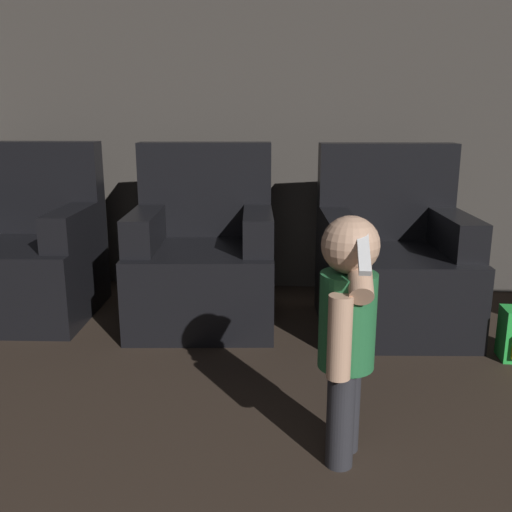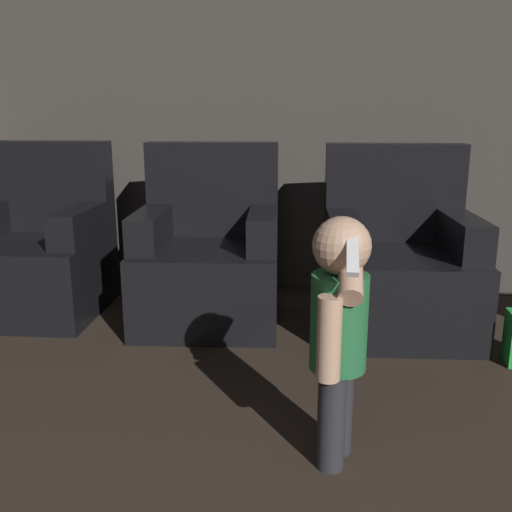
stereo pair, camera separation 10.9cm
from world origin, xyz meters
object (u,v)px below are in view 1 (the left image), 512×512
armchair_middle (203,261)px  person_toddler (348,321)px  armchair_left (26,256)px  armchair_right (391,265)px

armchair_middle → person_toddler: armchair_middle is taller
armchair_middle → person_toddler: bearing=-66.9°
armchair_left → armchair_right: 2.15m
armchair_middle → armchair_right: (1.07, 0.00, 0.00)m
armchair_left → armchair_right: (2.15, -0.00, 0.00)m
armchair_middle → armchair_right: same height
person_toddler → armchair_middle: bearing=-136.4°
armchair_right → armchair_left: bearing=175.4°
armchair_middle → person_toddler: (0.74, -1.35, 0.16)m
armchair_left → armchair_right: size_ratio=1.00×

